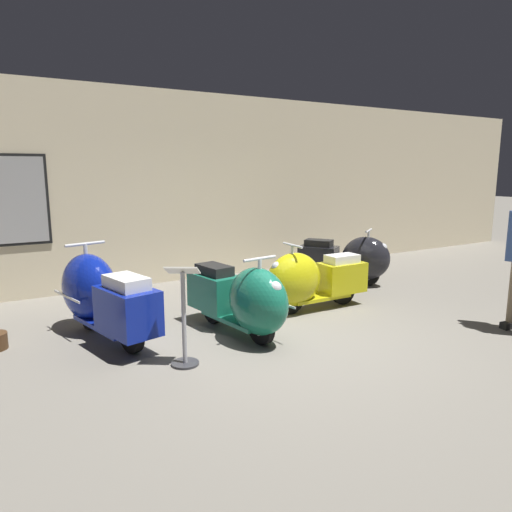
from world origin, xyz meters
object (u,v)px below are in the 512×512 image
scooter_0 (100,295)px  scooter_1 (244,299)px  scooter_3 (351,259)px  scooter_2 (309,280)px  info_stanchion (184,324)px

scooter_0 → scooter_1: 1.68m
scooter_1 → scooter_3: scooter_1 is taller
scooter_3 → scooter_2: bearing=-95.2°
scooter_0 → info_stanchion: bearing=-170.5°
scooter_1 → info_stanchion: info_stanchion is taller
scooter_3 → scooter_0: bearing=-118.8°
info_stanchion → scooter_2: bearing=21.3°
scooter_2 → info_stanchion: size_ratio=1.53×
scooter_0 → scooter_2: scooter_0 is taller
scooter_1 → scooter_2: size_ratio=1.06×
scooter_2 → scooter_3: (1.56, 0.89, -0.00)m
scooter_2 → info_stanchion: (-2.18, -0.85, -0.01)m
scooter_2 → scooter_0: bearing=-8.6°
scooter_1 → info_stanchion: size_ratio=1.63×
scooter_3 → info_stanchion: (-3.73, -1.74, -0.01)m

